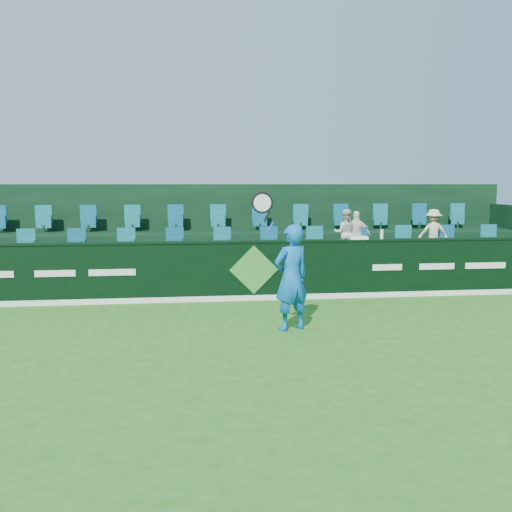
{
  "coord_description": "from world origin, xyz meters",
  "views": [
    {
      "loc": [
        -1.5,
        -8.63,
        2.61
      ],
      "look_at": [
        -0.09,
        2.8,
        1.15
      ],
      "focal_mm": 40.0,
      "sensor_mm": 36.0,
      "label": 1
    }
  ],
  "objects": [
    {
      "name": "stand_tier_back",
      "position": [
        0.0,
        7.0,
        0.65
      ],
      "size": [
        16.0,
        1.8,
        1.3
      ],
      "primitive_type": "cube",
      "color": "black",
      "rests_on": "ground"
    },
    {
      "name": "sponsor_hoarding",
      "position": [
        0.0,
        4.0,
        0.67
      ],
      "size": [
        16.0,
        0.25,
        1.35
      ],
      "color": "black",
      "rests_on": "ground"
    },
    {
      "name": "spectator_left",
      "position": [
        2.44,
        5.12,
        1.39
      ],
      "size": [
        0.67,
        0.58,
        1.19
      ],
      "primitive_type": "imported",
      "rotation": [
        0.0,
        0.0,
        2.9
      ],
      "color": "silver",
      "rests_on": "stand_tier_front"
    },
    {
      "name": "towel",
      "position": [
        2.42,
        4.0,
        1.38
      ],
      "size": [
        0.42,
        0.27,
        0.06
      ],
      "primitive_type": "cube",
      "color": "white",
      "rests_on": "sponsor_hoarding"
    },
    {
      "name": "ground",
      "position": [
        0.0,
        0.0,
        0.0
      ],
      "size": [
        60.0,
        60.0,
        0.0
      ],
      "primitive_type": "plane",
      "color": "#296618",
      "rests_on": "ground"
    },
    {
      "name": "spectator_middle",
      "position": [
        2.73,
        5.12,
        1.37
      ],
      "size": [
        0.72,
        0.5,
        1.14
      ],
      "primitive_type": "imported",
      "rotation": [
        0.0,
        0.0,
        2.77
      ],
      "color": "white",
      "rests_on": "stand_tier_front"
    },
    {
      "name": "stand_rear",
      "position": [
        0.0,
        7.44,
        1.22
      ],
      "size": [
        16.0,
        4.1,
        2.6
      ],
      "color": "black",
      "rests_on": "ground"
    },
    {
      "name": "spectator_right",
      "position": [
        4.73,
        5.12,
        1.39
      ],
      "size": [
        0.83,
        0.57,
        1.17
      ],
      "primitive_type": "imported",
      "rotation": [
        0.0,
        0.0,
        2.95
      ],
      "color": "beige",
      "rests_on": "stand_tier_front"
    },
    {
      "name": "seat_row_front",
      "position": [
        0.0,
        5.5,
        1.1
      ],
      "size": [
        13.5,
        0.5,
        0.6
      ],
      "primitive_type": "cube",
      "color": "#0F5774",
      "rests_on": "stand_tier_front"
    },
    {
      "name": "drinks_bottle",
      "position": [
        2.98,
        4.0,
        1.46
      ],
      "size": [
        0.07,
        0.07,
        0.22
      ],
      "primitive_type": "cylinder",
      "color": "white",
      "rests_on": "sponsor_hoarding"
    },
    {
      "name": "seat_row_back",
      "position": [
        0.0,
        7.3,
        1.6
      ],
      "size": [
        13.5,
        0.5,
        0.6
      ],
      "primitive_type": "cube",
      "color": "#0F5774",
      "rests_on": "stand_tier_back"
    },
    {
      "name": "stand_tier_front",
      "position": [
        0.0,
        5.1,
        0.4
      ],
      "size": [
        16.0,
        2.0,
        0.8
      ],
      "primitive_type": "cube",
      "color": "black",
      "rests_on": "ground"
    },
    {
      "name": "tennis_player",
      "position": [
        0.35,
        1.24,
        0.96
      ],
      "size": [
        1.2,
        0.7,
        2.54
      ],
      "color": "blue",
      "rests_on": "ground"
    }
  ]
}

